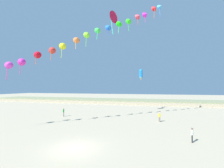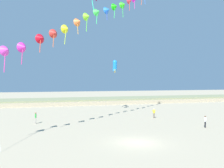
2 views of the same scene
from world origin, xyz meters
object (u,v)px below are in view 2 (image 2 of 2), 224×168
Objects in this scene: person_near_left at (154,113)px; person_near_right at (205,121)px; person_mid_center at (36,117)px; large_kite_low_lead at (115,66)px.

person_near_right is (2.93, -9.37, -0.01)m from person_near_left.
person_near_left reaches higher than person_near_right.
large_kite_low_lead is (15.14, 10.10, 8.36)m from person_mid_center.
large_kite_low_lead reaches higher than person_mid_center.
person_near_left is 1.01× the size of person_near_right.
person_near_left is 18.97m from person_mid_center.
person_near_left is 0.97× the size of person_mid_center.
person_near_right is 0.62× the size of large_kite_low_lead.
large_kite_low_lead reaches higher than person_near_left.
person_mid_center is at bearing 179.97° from person_near_left.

